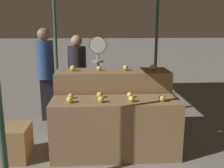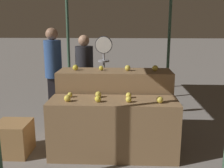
# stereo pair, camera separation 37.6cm
# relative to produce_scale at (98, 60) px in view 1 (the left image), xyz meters

# --- Properties ---
(ground_plane) EXTENTS (60.00, 60.00, 0.00)m
(ground_plane) POSITION_rel_produce_scale_xyz_m (0.22, -1.29, -1.17)
(ground_plane) COLOR slate
(display_counter_front) EXTENTS (1.74, 0.55, 0.80)m
(display_counter_front) POSITION_rel_produce_scale_xyz_m (0.22, -1.29, -0.76)
(display_counter_front) COLOR olive
(display_counter_front) RESTS_ON ground_plane
(display_counter_back) EXTENTS (1.74, 0.55, 1.10)m
(display_counter_back) POSITION_rel_produce_scale_xyz_m (0.22, -0.69, -0.62)
(display_counter_back) COLOR olive
(display_counter_back) RESTS_ON ground_plane
(apple_front_0) EXTENTS (0.09, 0.09, 0.09)m
(apple_front_0) POSITION_rel_produce_scale_xyz_m (-0.38, -1.39, -0.32)
(apple_front_0) COLOR yellow
(apple_front_0) RESTS_ON display_counter_front
(apple_front_1) EXTENTS (0.08, 0.08, 0.08)m
(apple_front_1) POSITION_rel_produce_scale_xyz_m (0.03, -1.40, -0.32)
(apple_front_1) COLOR gold
(apple_front_1) RESTS_ON display_counter_front
(apple_front_2) EXTENTS (0.08, 0.08, 0.08)m
(apple_front_2) POSITION_rel_produce_scale_xyz_m (0.42, -1.39, -0.32)
(apple_front_2) COLOR yellow
(apple_front_2) RESTS_ON display_counter_front
(apple_front_3) EXTENTS (0.09, 0.09, 0.09)m
(apple_front_3) POSITION_rel_produce_scale_xyz_m (0.82, -1.40, -0.32)
(apple_front_3) COLOR yellow
(apple_front_3) RESTS_ON display_counter_front
(apple_front_4) EXTENTS (0.07, 0.07, 0.07)m
(apple_front_4) POSITION_rel_produce_scale_xyz_m (-0.38, -1.18, -0.33)
(apple_front_4) COLOR gold
(apple_front_4) RESTS_ON display_counter_front
(apple_front_5) EXTENTS (0.08, 0.08, 0.08)m
(apple_front_5) POSITION_rel_produce_scale_xyz_m (0.01, -1.17, -0.32)
(apple_front_5) COLOR gold
(apple_front_5) RESTS_ON display_counter_front
(apple_front_6) EXTENTS (0.08, 0.08, 0.08)m
(apple_front_6) POSITION_rel_produce_scale_xyz_m (0.43, -1.19, -0.32)
(apple_front_6) COLOR yellow
(apple_front_6) RESTS_ON display_counter_front
(apple_back_0) EXTENTS (0.09, 0.09, 0.09)m
(apple_back_0) POSITION_rel_produce_scale_xyz_m (-0.39, -0.69, -0.03)
(apple_back_0) COLOR gold
(apple_back_0) RESTS_ON display_counter_back
(apple_back_1) EXTENTS (0.07, 0.07, 0.07)m
(apple_back_1) POSITION_rel_produce_scale_xyz_m (0.01, -0.68, -0.03)
(apple_back_1) COLOR gold
(apple_back_1) RESTS_ON display_counter_back
(apple_back_2) EXTENTS (0.09, 0.09, 0.09)m
(apple_back_2) POSITION_rel_produce_scale_xyz_m (0.42, -0.70, -0.03)
(apple_back_2) COLOR gold
(apple_back_2) RESTS_ON display_counter_back
(apple_back_3) EXTENTS (0.09, 0.09, 0.09)m
(apple_back_3) POSITION_rel_produce_scale_xyz_m (0.84, -0.70, -0.02)
(apple_back_3) COLOR yellow
(apple_back_3) RESTS_ON display_counter_back
(produce_scale) EXTENTS (0.31, 0.20, 1.59)m
(produce_scale) POSITION_rel_produce_scale_xyz_m (0.00, 0.00, 0.00)
(produce_scale) COLOR #99999E
(produce_scale) RESTS_ON ground_plane
(person_vendor_at_scale) EXTENTS (0.37, 0.37, 1.60)m
(person_vendor_at_scale) POSITION_rel_produce_scale_xyz_m (-0.39, 0.27, -0.25)
(person_vendor_at_scale) COLOR #2D2D38
(person_vendor_at_scale) RESTS_ON ground_plane
(person_customer_left) EXTENTS (0.38, 0.38, 1.73)m
(person_customer_left) POSITION_rel_produce_scale_xyz_m (-0.97, 0.20, -0.15)
(person_customer_left) COLOR #2D2D38
(person_customer_left) RESTS_ON ground_plane
(wooden_crate_side) EXTENTS (0.46, 0.46, 0.46)m
(wooden_crate_side) POSITION_rel_produce_scale_xyz_m (-1.18, -1.30, -0.94)
(wooden_crate_side) COLOR #9E7547
(wooden_crate_side) RESTS_ON ground_plane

